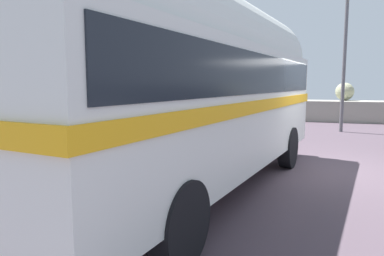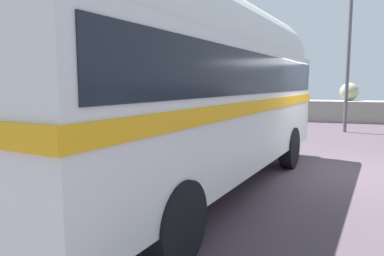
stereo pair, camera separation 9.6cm
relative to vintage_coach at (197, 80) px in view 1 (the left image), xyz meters
name	(u,v)px [view 1 (the left image)]	position (x,y,z in m)	size (l,w,h in m)	color
ground	(325,170)	(2.36, 2.39, -2.04)	(32.00, 26.00, 0.02)	#483B45
breakwater	(312,108)	(2.17, 14.21, -1.37)	(31.36, 2.10, 2.44)	gray
vintage_coach	(197,80)	(0.00, 0.00, 0.00)	(3.82, 8.87, 3.70)	black
second_coach	(50,81)	(-3.98, 0.95, 0.00)	(4.62, 8.91, 3.70)	black
lamp_post	(343,30)	(3.19, 9.72, 2.09)	(1.02, 0.80, 7.44)	#5B5B60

